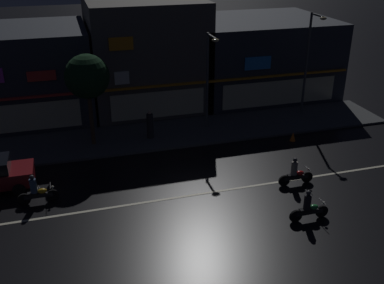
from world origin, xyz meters
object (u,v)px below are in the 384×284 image
streetlamp_west (209,73)px  streetlamp_mid (309,56)px  motorcycle_opposite_lane (36,191)px  motorcycle_lead (295,173)px  pedestrian_on_sidewalk (150,125)px  motorcycle_following (309,208)px  traffic_cone (293,137)px

streetlamp_west → streetlamp_mid: 7.19m
streetlamp_mid → motorcycle_opposite_lane: streetlamp_mid is taller
motorcycle_lead → pedestrian_on_sidewalk: bearing=-51.0°
motorcycle_lead → motorcycle_opposite_lane: size_ratio=1.00×
pedestrian_on_sidewalk → motorcycle_lead: 9.58m
streetlamp_mid → motorcycle_following: bearing=-117.8°
pedestrian_on_sidewalk → traffic_cone: size_ratio=3.22×
pedestrian_on_sidewalk → traffic_cone: (8.42, -2.62, -0.68)m
streetlamp_west → pedestrian_on_sidewalk: (-3.90, -0.47, -2.87)m
motorcycle_lead → traffic_cone: motorcycle_lead is taller
motorcycle_lead → motorcycle_following: (-0.94, -2.99, 0.00)m
pedestrian_on_sidewalk → traffic_cone: 8.85m
motorcycle_following → traffic_cone: size_ratio=3.45×
streetlamp_west → traffic_cone: streetlamp_west is taller
pedestrian_on_sidewalk → motorcycle_following: (5.03, -10.47, -0.32)m
streetlamp_mid → pedestrian_on_sidewalk: size_ratio=3.93×
streetlamp_west → traffic_cone: size_ratio=11.14×
streetlamp_mid → motorcycle_following: 13.41m
motorcycle_opposite_lane → streetlamp_mid: bearing=12.1°
pedestrian_on_sidewalk → motorcycle_following: size_ratio=0.93×
streetlamp_west → streetlamp_mid: size_ratio=0.88×
streetlamp_mid → motorcycle_lead: (-5.09, -8.43, -3.62)m
streetlamp_mid → motorcycle_lead: size_ratio=3.66×
streetlamp_west → motorcycle_opposite_lane: streetlamp_west is taller
pedestrian_on_sidewalk → motorcycle_following: pedestrian_on_sidewalk is taller
motorcycle_opposite_lane → pedestrian_on_sidewalk: bearing=32.3°
motorcycle_opposite_lane → motorcycle_following: bearing=-30.9°
motorcycle_opposite_lane → traffic_cone: bearing=3.0°
motorcycle_following → pedestrian_on_sidewalk: bearing=-64.8°
motorcycle_opposite_lane → streetlamp_west: bearing=21.9°
streetlamp_west → streetlamp_mid: (7.16, 0.48, 0.43)m
motorcycle_opposite_lane → traffic_cone: motorcycle_opposite_lane is taller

